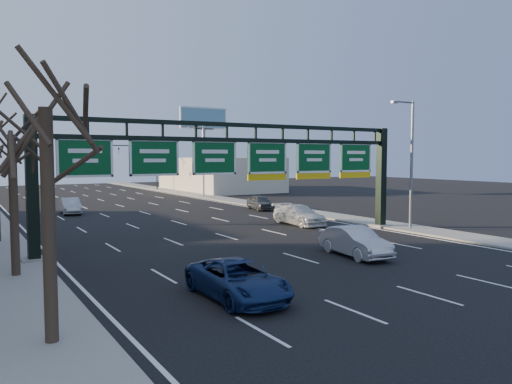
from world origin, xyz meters
TOP-DOWN VIEW (x-y plane):
  - ground at (0.00, 0.00)m, footprint 160.00×160.00m
  - sidewalk_right at (12.80, 20.00)m, footprint 3.00×120.00m
  - lane_markings at (0.00, 20.00)m, footprint 21.60×120.00m
  - sign_gantry at (0.16, 8.00)m, footprint 24.60×1.20m
  - building_right_distant at (20.00, 50.00)m, footprint 12.00×20.00m
  - tree_near at (-12.80, -4.00)m, footprint 3.60×3.60m
  - tree_gantry at (-12.80, 5.00)m, footprint 3.60×3.60m
  - streetlight_near at (12.47, 6.00)m, footprint 2.15×0.22m
  - streetlight_far at (12.47, 40.00)m, footprint 2.15×0.22m
  - billboard_right at (15.00, 44.98)m, footprint 7.00×0.50m
  - traffic_signal_mast at (5.69, 55.00)m, footprint 10.16×0.54m
  - car_blue_suv at (-6.25, -2.66)m, footprint 2.35×5.03m
  - car_silver_sedan at (2.71, 0.92)m, footprint 2.16×4.78m
  - car_white_wagon at (7.42, 12.22)m, footprint 2.18×5.17m
  - car_grey_far at (10.50, 22.77)m, footprint 2.42×4.44m
  - car_silver_distant at (-6.00, 28.70)m, footprint 1.82×4.42m

SIDE VIEW (x-z plane):
  - ground at x=0.00m, z-range 0.00..0.00m
  - lane_markings at x=0.00m, z-range 0.00..0.01m
  - sidewalk_right at x=12.80m, z-range 0.00..0.12m
  - car_blue_suv at x=-6.25m, z-range 0.00..1.39m
  - car_silver_distant at x=-6.00m, z-range 0.00..1.42m
  - car_grey_far at x=10.50m, z-range 0.00..1.43m
  - car_white_wagon at x=7.42m, z-range 0.00..1.49m
  - car_silver_sedan at x=2.71m, z-range 0.00..1.52m
  - building_right_distant at x=20.00m, z-range 0.00..5.00m
  - sign_gantry at x=0.16m, z-range 1.03..8.23m
  - streetlight_near at x=12.47m, z-range 0.58..9.58m
  - streetlight_far at x=12.47m, z-range 0.58..9.58m
  - traffic_signal_mast at x=5.69m, z-range 2.00..9.00m
  - tree_gantry at x=-12.80m, z-range 2.87..11.35m
  - tree_near at x=-12.80m, z-range 3.05..11.91m
  - billboard_right at x=15.00m, z-range 3.06..15.06m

